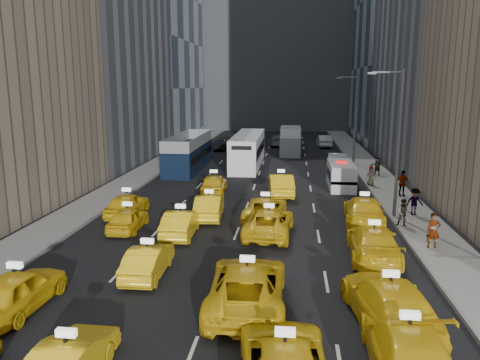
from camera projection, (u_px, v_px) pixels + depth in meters
The scene contains 38 objects.
ground at pixel (212, 297), 18.15m from camera, with size 160.00×160.00×0.00m, color black.
sidewalk_west at pixel (146, 172), 43.61m from camera, with size 3.00×90.00×0.15m, color gray.
sidewalk_east at pixel (377, 177), 41.33m from camera, with size 3.00×90.00×0.15m, color gray.
curb_west at pixel (162, 172), 43.45m from camera, with size 0.15×90.00×0.18m, color slate.
curb_east at pixel (360, 176), 41.49m from camera, with size 0.15×90.00×0.18m, color slate.
building_backdrop at pixel (278, 17), 84.23m from camera, with size 30.00×12.00×40.00m, color slate.
streetlight_near at pixel (397, 139), 27.85m from camera, with size 2.15×0.22×9.00m.
streetlight_far at pixel (354, 116), 47.32m from camera, with size 2.15×0.22×9.00m.
taxi_3 at pixel (407, 347), 13.27m from camera, with size 2.19×5.39×1.56m, color yellow.
taxi_4 at pixel (17, 291), 16.94m from camera, with size 1.82×4.51×1.54m, color yellow.
taxi_5 at pixel (148, 261), 20.12m from camera, with size 1.41×4.05×1.33m, color yellow.
taxi_6 at pixel (247, 286), 17.23m from camera, with size 2.76×5.98×1.66m, color yellow.
taxi_7 at pixel (389, 302), 15.93m from camera, with size 2.31×5.68×1.65m, color yellow.
taxi_8 at pixel (128, 219), 26.36m from camera, with size 1.57×3.89×1.33m, color yellow.
taxi_9 at pixel (181, 223), 25.43m from camera, with size 1.52×4.35×1.43m, color yellow.
taxi_10 at pixel (269, 222), 25.50m from camera, with size 2.40×5.21×1.45m, color yellow.
taxi_11 at pixel (373, 243), 21.99m from camera, with size 2.22×5.46×1.58m, color yellow.
taxi_12 at pixel (127, 204), 29.23m from camera, with size 1.74×4.33×1.48m, color yellow.
taxi_13 at pixel (209, 206), 28.81m from camera, with size 1.55×4.44×1.46m, color yellow.
taxi_14 at pixel (265, 208), 28.51m from camera, with size 2.28×4.93×1.37m, color yellow.
taxi_15 at pixel (364, 210), 27.70m from camera, with size 2.21×5.43×1.58m, color yellow.
taxi_16 at pixel (214, 184), 35.21m from camera, with size 1.78×4.42×1.50m, color yellow.
taxi_17 at pixel (281, 184), 34.79m from camera, with size 1.70×4.88×1.61m, color yellow.
nypd_van at pixel (341, 176), 37.21m from camera, with size 1.97×5.02×2.15m.
double_decker at pixel (189, 152), 45.31m from camera, with size 3.42×11.53×3.31m.
city_bus at pixel (248, 150), 47.25m from camera, with size 2.59×12.35×3.19m.
box_truck at pixel (290, 141), 55.22m from camera, with size 2.55×6.90×3.12m.
misc_car_0 at pixel (337, 161), 45.01m from camera, with size 1.76×5.05×1.67m, color #A5A8AD.
misc_car_1 at pixel (225, 143), 59.26m from camera, with size 2.66×5.78×1.61m, color black.
misc_car_2 at pixel (277, 140), 62.71m from camera, with size 2.17×5.34×1.55m, color slate.
misc_car_3 at pixel (251, 143), 60.57m from camera, with size 1.64×4.08×1.39m, color black.
misc_car_4 at pixel (324, 141), 61.51m from camera, with size 1.66×4.77×1.57m, color #B4B8BD.
pedestrian_0 at pixel (433, 231), 23.03m from camera, with size 0.65×0.42×1.78m, color gray.
pedestrian_1 at pixel (404, 213), 26.57m from camera, with size 0.77×0.42×1.59m, color gray.
pedestrian_2 at pixel (415, 202), 28.85m from camera, with size 1.09×0.45×1.69m, color gray.
pedestrian_3 at pixel (402, 183), 33.79m from camera, with size 1.11×0.50×1.89m, color gray.
pedestrian_4 at pixel (371, 176), 37.43m from camera, with size 0.75×0.41×1.54m, color gray.
pedestrian_5 at pixel (377, 166), 41.72m from camera, with size 1.46×0.42×1.58m, color gray.
Camera 1 is at (2.93, -16.64, 8.11)m, focal length 35.00 mm.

